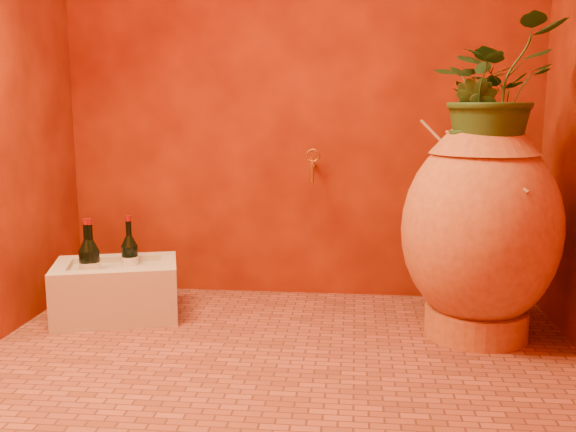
# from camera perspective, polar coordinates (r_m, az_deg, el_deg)

# --- Properties ---
(floor) EXTENTS (2.50, 2.50, 0.00)m
(floor) POSITION_cam_1_polar(r_m,az_deg,el_deg) (2.64, -0.96, -13.00)
(floor) COLOR #994932
(floor) RESTS_ON ground
(wall_back) EXTENTS (2.50, 0.02, 2.50)m
(wall_back) POSITION_cam_1_polar(r_m,az_deg,el_deg) (3.44, 1.04, 13.60)
(wall_back) COLOR #581205
(wall_back) RESTS_ON ground
(amphora) EXTENTS (0.78, 0.78, 0.99)m
(amphora) POSITION_cam_1_polar(r_m,az_deg,el_deg) (2.94, 16.74, -1.06)
(amphora) COLOR #C77538
(amphora) RESTS_ON floor
(stone_basin) EXTENTS (0.67, 0.55, 0.27)m
(stone_basin) POSITION_cam_1_polar(r_m,az_deg,el_deg) (3.26, -14.99, -6.46)
(stone_basin) COLOR #BCB19C
(stone_basin) RESTS_ON floor
(wine_bottle_a) EXTENTS (0.09, 0.09, 0.35)m
(wine_bottle_a) POSITION_cam_1_polar(r_m,az_deg,el_deg) (3.19, -17.08, -4.21)
(wine_bottle_a) COLOR black
(wine_bottle_a) RESTS_ON stone_basin
(wine_bottle_b) EXTENTS (0.08, 0.08, 0.34)m
(wine_bottle_b) POSITION_cam_1_polar(r_m,az_deg,el_deg) (3.27, -13.87, -3.78)
(wine_bottle_b) COLOR black
(wine_bottle_b) RESTS_ON stone_basin
(wine_bottle_c) EXTENTS (0.09, 0.09, 0.35)m
(wine_bottle_c) POSITION_cam_1_polar(r_m,az_deg,el_deg) (3.19, -17.34, -4.22)
(wine_bottle_c) COLOR black
(wine_bottle_c) RESTS_ON stone_basin
(wall_tap) EXTENTS (0.07, 0.16, 0.17)m
(wall_tap) POSITION_cam_1_polar(r_m,az_deg,el_deg) (3.35, 2.21, 4.65)
(wall_tap) COLOR #AE8028
(wall_tap) RESTS_ON wall_back
(plant_main) EXTENTS (0.71, 0.70, 0.60)m
(plant_main) POSITION_cam_1_polar(r_m,az_deg,el_deg) (2.90, 17.70, 10.54)
(plant_main) COLOR #234619
(plant_main) RESTS_ON amphora
(plant_side) EXTENTS (0.27, 0.27, 0.38)m
(plant_side) POSITION_cam_1_polar(r_m,az_deg,el_deg) (2.83, 16.13, 7.84)
(plant_side) COLOR #234619
(plant_side) RESTS_ON amphora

